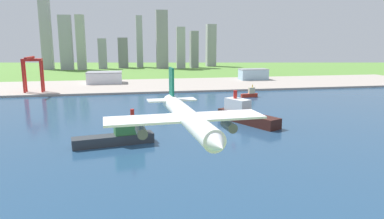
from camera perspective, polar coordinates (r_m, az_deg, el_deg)
name	(u,v)px	position (r m, az deg, el deg)	size (l,w,h in m)	color
ground_plane	(153,115)	(303.80, -6.37, -0.83)	(2400.00, 2400.00, 0.00)	#588A38
water_bay	(160,132)	(245.61, -5.28, -3.70)	(840.00, 360.00, 0.15)	navy
industrial_pier	(142,86)	(490.76, -8.10, 3.90)	(840.00, 140.00, 2.50)	#A79B91
airplane_landing	(188,118)	(76.50, -0.73, -1.36)	(36.51, 44.26, 13.50)	white
container_barge	(119,135)	(219.97, -11.84, -4.05)	(49.98, 18.54, 21.40)	#2D3338
cargo_ship	(245,114)	(274.47, 8.62, -0.79)	(35.68, 55.93, 23.89)	#381914
tugboat_small	(250,94)	(399.10, 9.46, 2.58)	(20.14, 7.07, 13.94)	#B22D1E
port_crane_red	(32,67)	(452.05, -24.66, 6.30)	(22.22, 36.49, 42.18)	red
warehouse_main	(105,77)	(517.94, -14.08, 5.11)	(49.13, 34.60, 16.31)	silver
warehouse_annex	(253,74)	(555.27, 9.98, 5.70)	(43.11, 23.63, 16.92)	#99BCD1
distant_skyline	(128,44)	(811.77, -10.40, 10.54)	(395.10, 72.61, 151.59)	#9C9AA6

